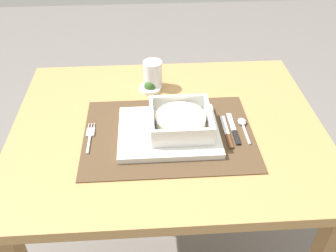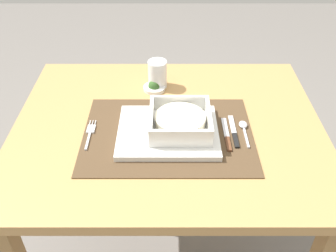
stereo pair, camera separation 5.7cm
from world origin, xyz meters
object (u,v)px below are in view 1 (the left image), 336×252
at_px(fork, 90,136).
at_px(condiment_saucer, 150,87).
at_px(drinking_glass, 153,76).
at_px(butter_knife, 234,130).
at_px(porridge_bowl, 180,121).
at_px(bread_knife, 227,134).
at_px(spoon, 243,124).
at_px(dining_table, 168,153).

height_order(fork, condiment_saucer, condiment_saucer).
bearing_deg(drinking_glass, butter_knife, -49.50).
distance_m(porridge_bowl, bread_knife, 0.14).
bearing_deg(spoon, fork, -178.56).
xyz_separation_m(porridge_bowl, condiment_saucer, (-0.08, 0.23, -0.03)).
relative_size(spoon, drinking_glass, 1.23).
relative_size(dining_table, porridge_bowl, 5.36).
bearing_deg(porridge_bowl, butter_knife, -2.31).
bearing_deg(drinking_glass, fork, -126.03).
bearing_deg(drinking_glass, bread_knife, -53.82).
xyz_separation_m(spoon, bread_knife, (-0.05, -0.04, -0.00)).
relative_size(bread_knife, condiment_saucer, 2.01).
xyz_separation_m(butter_knife, bread_knife, (-0.02, -0.01, 0.00)).
bearing_deg(condiment_saucer, porridge_bowl, -71.14).
height_order(porridge_bowl, drinking_glass, drinking_glass).
height_order(butter_knife, condiment_saucer, condiment_saucer).
height_order(porridge_bowl, condiment_saucer, porridge_bowl).
distance_m(spoon, drinking_glass, 0.34).
relative_size(bread_knife, drinking_glass, 1.57).
bearing_deg(drinking_glass, dining_table, -80.66).
bearing_deg(dining_table, porridge_bowl, -51.53).
bearing_deg(fork, spoon, 1.48).
height_order(spoon, drinking_glass, drinking_glass).
relative_size(dining_table, drinking_glass, 9.76).
bearing_deg(bread_knife, drinking_glass, 131.83).
distance_m(spoon, bread_knife, 0.06).
bearing_deg(porridge_bowl, dining_table, 128.47).
height_order(dining_table, fork, fork).
relative_size(fork, butter_knife, 0.90).
distance_m(fork, drinking_glass, 0.31).
distance_m(dining_table, porridge_bowl, 0.16).
relative_size(fork, spoon, 1.13).
height_order(spoon, bread_knife, spoon).
xyz_separation_m(bread_knife, drinking_glass, (-0.20, 0.27, 0.03)).
bearing_deg(spoon, condiment_saucer, 139.75).
distance_m(fork, bread_knife, 0.38).
distance_m(porridge_bowl, drinking_glass, 0.26).
height_order(spoon, condiment_saucer, condiment_saucer).
relative_size(porridge_bowl, fork, 1.31).
relative_size(dining_table, spoon, 7.91).
distance_m(dining_table, drinking_glass, 0.26).
bearing_deg(fork, drinking_glass, 52.81).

